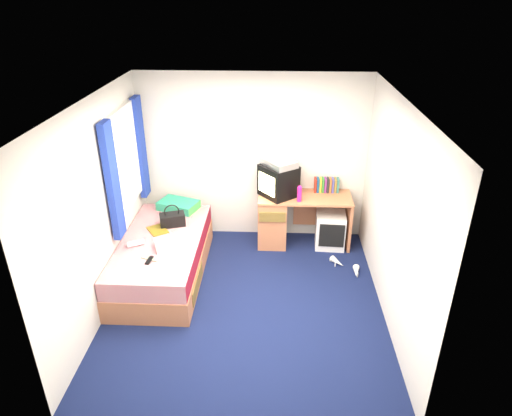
{
  "coord_description": "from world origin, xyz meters",
  "views": [
    {
      "loc": [
        0.32,
        -4.38,
        3.44
      ],
      "look_at": [
        0.09,
        0.7,
        0.91
      ],
      "focal_mm": 32.0,
      "sensor_mm": 36.0,
      "label": 1
    }
  ],
  "objects_px": {
    "bed": "(163,257)",
    "aerosol_can": "(292,189)",
    "pillow": "(178,205)",
    "vcr": "(279,163)",
    "picture_frame": "(336,187)",
    "handbag": "(172,219)",
    "towel": "(168,244)",
    "remote_control": "(149,260)",
    "pink_water_bottle": "(299,194)",
    "magazine": "(157,230)",
    "crt_tv": "(278,181)",
    "colour_swatch_fan": "(150,259)",
    "desk": "(285,217)",
    "storage_cube": "(330,230)",
    "water_bottle": "(135,243)",
    "white_heels": "(347,267)"
  },
  "relations": [
    {
      "from": "pillow",
      "to": "pink_water_bottle",
      "type": "relative_size",
      "value": 2.61
    },
    {
      "from": "handbag",
      "to": "colour_swatch_fan",
      "type": "height_order",
      "value": "handbag"
    },
    {
      "from": "storage_cube",
      "to": "vcr",
      "type": "height_order",
      "value": "vcr"
    },
    {
      "from": "pillow",
      "to": "storage_cube",
      "type": "distance_m",
      "value": 2.19
    },
    {
      "from": "desk",
      "to": "crt_tv",
      "type": "xyz_separation_m",
      "value": [
        -0.1,
        0.0,
        0.56
      ]
    },
    {
      "from": "towel",
      "to": "white_heels",
      "type": "bearing_deg",
      "value": 11.01
    },
    {
      "from": "magazine",
      "to": "white_heels",
      "type": "distance_m",
      "value": 2.54
    },
    {
      "from": "picture_frame",
      "to": "white_heels",
      "type": "distance_m",
      "value": 1.16
    },
    {
      "from": "desk",
      "to": "towel",
      "type": "xyz_separation_m",
      "value": [
        -1.43,
        -1.13,
        0.18
      ]
    },
    {
      "from": "towel",
      "to": "remote_control",
      "type": "distance_m",
      "value": 0.34
    },
    {
      "from": "bed",
      "to": "remote_control",
      "type": "height_order",
      "value": "remote_control"
    },
    {
      "from": "towel",
      "to": "colour_swatch_fan",
      "type": "height_order",
      "value": "towel"
    },
    {
      "from": "pink_water_bottle",
      "to": "colour_swatch_fan",
      "type": "height_order",
      "value": "pink_water_bottle"
    },
    {
      "from": "pink_water_bottle",
      "to": "remote_control",
      "type": "height_order",
      "value": "pink_water_bottle"
    },
    {
      "from": "pink_water_bottle",
      "to": "colour_swatch_fan",
      "type": "relative_size",
      "value": 0.93
    },
    {
      "from": "crt_tv",
      "to": "remote_control",
      "type": "relative_size",
      "value": 3.78
    },
    {
      "from": "handbag",
      "to": "remote_control",
      "type": "relative_size",
      "value": 2.28
    },
    {
      "from": "handbag",
      "to": "vcr",
      "type": "bearing_deg",
      "value": 3.96
    },
    {
      "from": "colour_swatch_fan",
      "to": "pillow",
      "type": "bearing_deg",
      "value": 86.91
    },
    {
      "from": "bed",
      "to": "pillow",
      "type": "relative_size",
      "value": 3.74
    },
    {
      "from": "storage_cube",
      "to": "white_heels",
      "type": "xyz_separation_m",
      "value": [
        0.17,
        -0.62,
        -0.21
      ]
    },
    {
      "from": "vcr",
      "to": "towel",
      "type": "xyz_separation_m",
      "value": [
        -1.33,
        -1.13,
        -0.65
      ]
    },
    {
      "from": "towel",
      "to": "magazine",
      "type": "relative_size",
      "value": 1.07
    },
    {
      "from": "vcr",
      "to": "picture_frame",
      "type": "relative_size",
      "value": 3.27
    },
    {
      "from": "bed",
      "to": "aerosol_can",
      "type": "bearing_deg",
      "value": 29.6
    },
    {
      "from": "pink_water_bottle",
      "to": "magazine",
      "type": "bearing_deg",
      "value": -163.9
    },
    {
      "from": "pillow",
      "to": "water_bottle",
      "type": "bearing_deg",
      "value": -107.55
    },
    {
      "from": "pillow",
      "to": "colour_swatch_fan",
      "type": "height_order",
      "value": "pillow"
    },
    {
      "from": "storage_cube",
      "to": "towel",
      "type": "relative_size",
      "value": 1.7
    },
    {
      "from": "aerosol_can",
      "to": "handbag",
      "type": "bearing_deg",
      "value": -159.9
    },
    {
      "from": "crt_tv",
      "to": "aerosol_can",
      "type": "xyz_separation_m",
      "value": [
        0.2,
        0.03,
        -0.14
      ]
    },
    {
      "from": "bed",
      "to": "desk",
      "type": "height_order",
      "value": "desk"
    },
    {
      "from": "pink_water_bottle",
      "to": "aerosol_can",
      "type": "relative_size",
      "value": 1.24
    },
    {
      "from": "crt_tv",
      "to": "vcr",
      "type": "distance_m",
      "value": 0.26
    },
    {
      "from": "towel",
      "to": "bed",
      "type": "bearing_deg",
      "value": 122.5
    },
    {
      "from": "picture_frame",
      "to": "remote_control",
      "type": "xyz_separation_m",
      "value": [
        -2.3,
        -1.6,
        -0.27
      ]
    },
    {
      "from": "bed",
      "to": "white_heels",
      "type": "distance_m",
      "value": 2.41
    },
    {
      "from": "bed",
      "to": "storage_cube",
      "type": "distance_m",
      "value": 2.38
    },
    {
      "from": "storage_cube",
      "to": "towel",
      "type": "distance_m",
      "value": 2.36
    },
    {
      "from": "pink_water_bottle",
      "to": "water_bottle",
      "type": "bearing_deg",
      "value": -155.42
    },
    {
      "from": "pillow",
      "to": "crt_tv",
      "type": "height_order",
      "value": "crt_tv"
    },
    {
      "from": "picture_frame",
      "to": "handbag",
      "type": "height_order",
      "value": "picture_frame"
    },
    {
      "from": "storage_cube",
      "to": "picture_frame",
      "type": "xyz_separation_m",
      "value": [
        0.06,
        0.23,
        0.57
      ]
    },
    {
      "from": "picture_frame",
      "to": "pink_water_bottle",
      "type": "bearing_deg",
      "value": -154.29
    },
    {
      "from": "aerosol_can",
      "to": "storage_cube",
      "type": "bearing_deg",
      "value": -9.87
    },
    {
      "from": "vcr",
      "to": "white_heels",
      "type": "height_order",
      "value": "vcr"
    },
    {
      "from": "pillow",
      "to": "handbag",
      "type": "distance_m",
      "value": 0.48
    },
    {
      "from": "pink_water_bottle",
      "to": "handbag",
      "type": "height_order",
      "value": "pink_water_bottle"
    },
    {
      "from": "remote_control",
      "to": "white_heels",
      "type": "height_order",
      "value": "remote_control"
    },
    {
      "from": "vcr",
      "to": "towel",
      "type": "height_order",
      "value": "vcr"
    }
  ]
}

